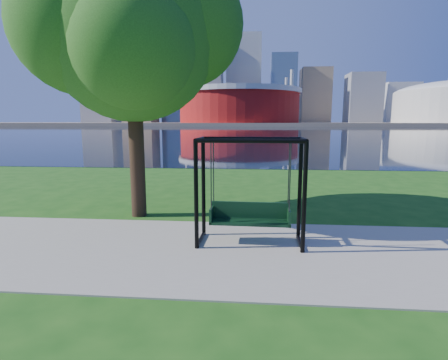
# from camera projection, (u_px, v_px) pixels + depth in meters

# --- Properties ---
(ground) EXTENTS (900.00, 900.00, 0.00)m
(ground) POSITION_uv_depth(u_px,v_px,m) (222.00, 243.00, 7.54)
(ground) COLOR #1E5114
(ground) RESTS_ON ground
(path) EXTENTS (120.00, 4.00, 0.03)m
(path) POSITION_uv_depth(u_px,v_px,m) (219.00, 251.00, 7.04)
(path) COLOR #9E937F
(path) RESTS_ON ground
(river) EXTENTS (900.00, 180.00, 0.02)m
(river) POSITION_uv_depth(u_px,v_px,m) (252.00, 130.00, 107.77)
(river) COLOR black
(river) RESTS_ON ground
(far_bank) EXTENTS (900.00, 228.00, 2.00)m
(far_bank) POSITION_uv_depth(u_px,v_px,m) (254.00, 124.00, 308.08)
(far_bank) COLOR #937F60
(far_bank) RESTS_ON ground
(stadium) EXTENTS (83.00, 83.00, 32.00)m
(stadium) POSITION_uv_depth(u_px,v_px,m) (239.00, 105.00, 236.98)
(stadium) COLOR maroon
(stadium) RESTS_ON far_bank
(skyline) EXTENTS (392.00, 66.00, 96.50)m
(skyline) POSITION_uv_depth(u_px,v_px,m) (250.00, 85.00, 315.86)
(skyline) COLOR gray
(skyline) RESTS_ON far_bank
(swing) EXTENTS (2.24, 1.01, 2.27)m
(swing) POSITION_uv_depth(u_px,v_px,m) (250.00, 194.00, 7.34)
(swing) COLOR black
(swing) RESTS_ON ground
(park_tree) EXTENTS (5.71, 5.16, 7.10)m
(park_tree) POSITION_uv_depth(u_px,v_px,m) (131.00, 30.00, 9.04)
(park_tree) COLOR black
(park_tree) RESTS_ON ground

